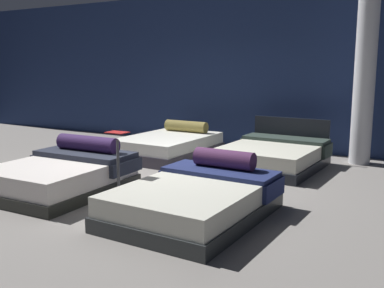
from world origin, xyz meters
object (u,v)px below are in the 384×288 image
Objects in this scene: bed_0 at (62,174)px; price_sign at (118,176)px; bed_3 at (273,156)px; bed_1 at (196,199)px; bed_2 at (169,146)px; support_pillar at (365,71)px.

price_sign is (1.12, -0.07, 0.12)m from bed_0.
bed_0 is 1.12m from price_sign.
bed_1 is at bearing -85.94° from bed_3.
bed_2 is at bearing 129.20° from bed_1.
bed_2 is 2.19m from bed_3.
support_pillar is (1.24, 4.22, 1.52)m from bed_1.
price_sign is at bearing -106.84° from bed_3.
support_pillar is at bearing 60.49° from price_sign.
bed_2 is 4.03m from support_pillar.
bed_1 is 1.04× the size of bed_3.
bed_0 is 2.28m from bed_1.
bed_1 is at bearing -50.58° from bed_2.
bed_0 reaches higher than bed_2.
bed_1 is at bearing -106.43° from support_pillar.
bed_3 is at bearing 93.24° from bed_1.
support_pillar reaches higher than bed_2.
bed_3 is at bearing 52.71° from bed_0.
support_pillar is at bearing 44.24° from bed_3.
bed_0 is 5.67m from support_pillar.
price_sign reaches higher than bed_1.
support_pillar is (3.52, 4.18, 1.50)m from bed_0.
bed_3 is (2.19, 0.08, -0.00)m from bed_2.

